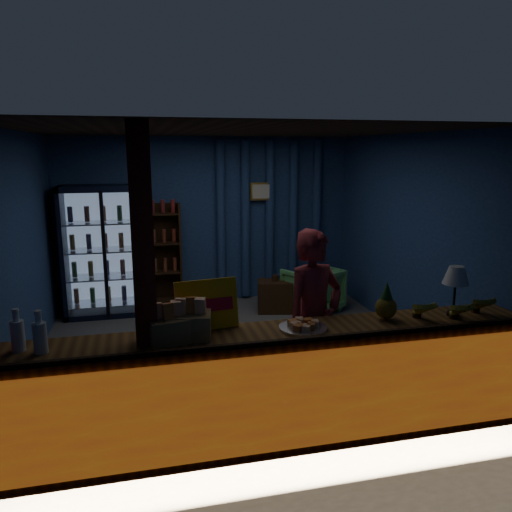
{
  "coord_description": "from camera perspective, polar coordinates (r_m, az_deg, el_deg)",
  "views": [
    {
      "loc": [
        -1.08,
        -5.58,
        2.39
      ],
      "look_at": [
        0.21,
        -0.2,
        1.21
      ],
      "focal_mm": 35.0,
      "sensor_mm": 36.0,
      "label": 1
    }
  ],
  "objects": [
    {
      "name": "room_walls",
      "position": [
        5.74,
        -2.52,
        3.78
      ],
      "size": [
        4.6,
        4.6,
        4.6
      ],
      "color": "navy",
      "rests_on": "ground"
    },
    {
      "name": "framed_picture",
      "position": [
        7.94,
        0.63,
        7.39
      ],
      "size": [
        0.36,
        0.04,
        0.28
      ],
      "color": "gold",
      "rests_on": "room_walls"
    },
    {
      "name": "bottle_shelf",
      "position": [
        7.81,
        -10.42,
        0.03
      ],
      "size": [
        0.5,
        0.28,
        1.6
      ],
      "color": "#341E10",
      "rests_on": "ground"
    },
    {
      "name": "shopkeeper",
      "position": [
        4.68,
        6.64,
        -7.28
      ],
      "size": [
        0.72,
        0.6,
        1.7
      ],
      "primitive_type": "imported",
      "rotation": [
        0.0,
        0.0,
        0.36
      ],
      "color": "maroon",
      "rests_on": "ground"
    },
    {
      "name": "pastry_tray",
      "position": [
        4.15,
        5.41,
        -8.02
      ],
      "size": [
        0.4,
        0.4,
        0.07
      ],
      "color": "silver",
      "rests_on": "counter"
    },
    {
      "name": "ground",
      "position": [
        6.16,
        -2.38,
        -10.82
      ],
      "size": [
        4.6,
        4.6,
        0.0
      ],
      "primitive_type": "plane",
      "color": "#515154",
      "rests_on": "ground"
    },
    {
      "name": "snack_box_centre",
      "position": [
        3.9,
        -10.06,
        -8.11
      ],
      "size": [
        0.34,
        0.3,
        0.31
      ],
      "color": "tan",
      "rests_on": "counter"
    },
    {
      "name": "beverage_cooler",
      "position": [
        7.65,
        -16.76,
        0.52
      ],
      "size": [
        1.2,
        0.62,
        1.9
      ],
      "color": "black",
      "rests_on": "ground"
    },
    {
      "name": "pineapple",
      "position": [
        4.47,
        14.65,
        -5.38
      ],
      "size": [
        0.19,
        0.19,
        0.32
      ],
      "color": "olive",
      "rests_on": "counter"
    },
    {
      "name": "yellow_sign",
      "position": [
        4.1,
        -5.64,
        -5.57
      ],
      "size": [
        0.53,
        0.17,
        0.41
      ],
      "color": "#E9B50C",
      "rests_on": "counter"
    },
    {
      "name": "curtain_folds",
      "position": [
        8.06,
        1.58,
        4.25
      ],
      "size": [
        1.74,
        0.14,
        2.5
      ],
      "color": "navy",
      "rests_on": "room_walls"
    },
    {
      "name": "soda_bottles",
      "position": [
        4.04,
        -26.86,
        -8.26
      ],
      "size": [
        0.59,
        0.18,
        0.32
      ],
      "color": "red",
      "rests_on": "counter"
    },
    {
      "name": "counter",
      "position": [
        4.27,
        2.68,
        -14.6
      ],
      "size": [
        4.4,
        0.57,
        0.99
      ],
      "color": "brown",
      "rests_on": "ground"
    },
    {
      "name": "green_chair",
      "position": [
        7.57,
        6.49,
        -3.82
      ],
      "size": [
        0.97,
        0.97,
        0.67
      ],
      "primitive_type": "imported",
      "rotation": [
        0.0,
        0.0,
        3.61
      ],
      "color": "#5BB764",
      "rests_on": "ground"
    },
    {
      "name": "banana_bunches",
      "position": [
        4.7,
        21.53,
        -5.5
      ],
      "size": [
        0.85,
        0.32,
        0.19
      ],
      "color": "gold",
      "rests_on": "counter"
    },
    {
      "name": "side_table",
      "position": [
        7.54,
        2.19,
        -4.58
      ],
      "size": [
        0.59,
        0.48,
        0.56
      ],
      "color": "#341E10",
      "rests_on": "ground"
    },
    {
      "name": "snack_box_left",
      "position": [
        3.96,
        -7.43,
        -7.67
      ],
      "size": [
        0.34,
        0.3,
        0.32
      ],
      "color": "tan",
      "rests_on": "counter"
    },
    {
      "name": "table_lamp",
      "position": [
        4.69,
        21.88,
        -2.27
      ],
      "size": [
        0.23,
        0.23,
        0.45
      ],
      "color": "black",
      "rests_on": "counter"
    },
    {
      "name": "support_post",
      "position": [
        3.83,
        -12.54,
        -4.8
      ],
      "size": [
        0.16,
        0.16,
        2.6
      ],
      "primitive_type": "cube",
      "color": "maroon",
      "rests_on": "ground"
    }
  ]
}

